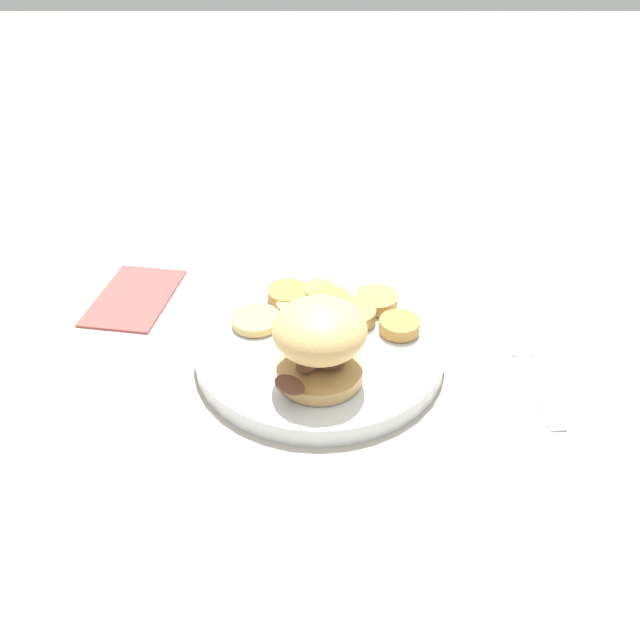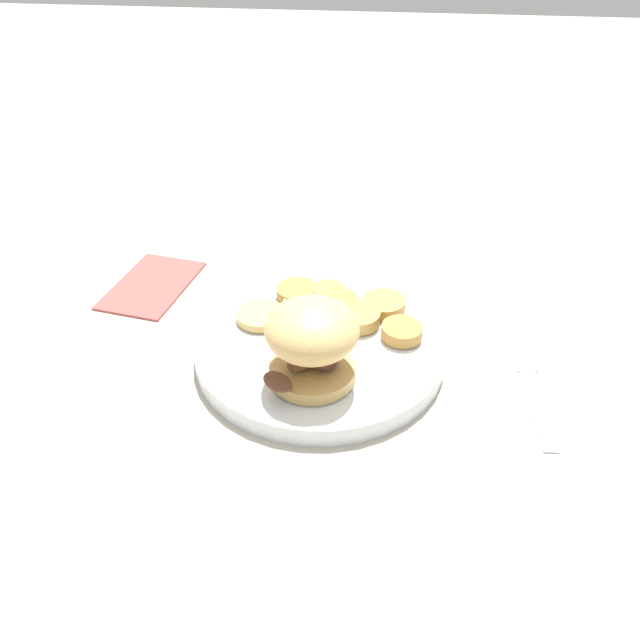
{
  "view_description": "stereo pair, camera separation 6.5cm",
  "coord_description": "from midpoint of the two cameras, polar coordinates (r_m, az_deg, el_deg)",
  "views": [
    {
      "loc": [
        -0.53,
        0.0,
        0.43
      ],
      "look_at": [
        0.0,
        0.0,
        0.05
      ],
      "focal_mm": 35.0,
      "sensor_mm": 36.0,
      "label": 1
    },
    {
      "loc": [
        -0.53,
        -0.06,
        0.43
      ],
      "look_at": [
        0.0,
        0.0,
        0.05
      ],
      "focal_mm": 35.0,
      "sensor_mm": 36.0,
      "label": 2
    }
  ],
  "objects": [
    {
      "name": "potato_round_6",
      "position": [
        0.69,
        6.12,
        0.18
      ],
      "size": [
        0.05,
        0.05,
        0.01
      ],
      "primitive_type": "cylinder",
      "color": "tan",
      "rests_on": "dinner_plate"
    },
    {
      "name": "potato_round_4",
      "position": [
        0.72,
        8.45,
        1.33
      ],
      "size": [
        0.05,
        0.05,
        0.01
      ],
      "primitive_type": "cylinder",
      "color": "tan",
      "rests_on": "dinner_plate"
    },
    {
      "name": "potato_round_7",
      "position": [
        0.68,
        10.25,
        -1.14
      ],
      "size": [
        0.04,
        0.04,
        0.01
      ],
      "primitive_type": "cylinder",
      "color": "#BC8942",
      "rests_on": "dinner_plate"
    },
    {
      "name": "ground_plane",
      "position": [
        0.68,
        2.74,
        -3.31
      ],
      "size": [
        4.0,
        4.0,
        0.0
      ],
      "primitive_type": "plane",
      "color": "#B2A899"
    },
    {
      "name": "potato_round_3",
      "position": [
        0.71,
        0.75,
        1.3
      ],
      "size": [
        0.04,
        0.04,
        0.01
      ],
      "primitive_type": "cylinder",
      "color": "#DBB766",
      "rests_on": "dinner_plate"
    },
    {
      "name": "potato_round_2",
      "position": [
        0.73,
        2.97,
        2.48
      ],
      "size": [
        0.04,
        0.04,
        0.01
      ],
      "primitive_type": "cylinder",
      "color": "tan",
      "rests_on": "dinner_plate"
    },
    {
      "name": "dinner_plate",
      "position": [
        0.68,
        2.77,
        -2.5
      ],
      "size": [
        0.27,
        0.27,
        0.02
      ],
      "color": "white",
      "rests_on": "ground_plane"
    },
    {
      "name": "potato_round_1",
      "position": [
        0.7,
        -2.77,
        0.31
      ],
      "size": [
        0.05,
        0.05,
        0.01
      ],
      "primitive_type": "cylinder",
      "color": "#DBB766",
      "rests_on": "dinner_plate"
    },
    {
      "name": "potato_round_0",
      "position": [
        0.71,
        4.17,
        1.42
      ],
      "size": [
        0.05,
        0.05,
        0.02
      ],
      "primitive_type": "cylinder",
      "color": "#BC8942",
      "rests_on": "dinner_plate"
    },
    {
      "name": "potato_round_5",
      "position": [
        0.73,
        0.46,
        2.54
      ],
      "size": [
        0.05,
        0.05,
        0.01
      ],
      "primitive_type": "cylinder",
      "color": "#BC8942",
      "rests_on": "dinner_plate"
    },
    {
      "name": "napkin",
      "position": [
        0.81,
        -12.93,
        3.13
      ],
      "size": [
        0.15,
        0.11,
        0.01
      ],
      "primitive_type": "cube",
      "rotation": [
        0.0,
        0.0,
        6.13
      ],
      "color": "#B24C47",
      "rests_on": "ground_plane"
    },
    {
      "name": "sandwich",
      "position": [
        0.59,
        2.5,
        -1.93
      ],
      "size": [
        0.1,
        0.09,
        0.08
      ],
      "color": "tan",
      "rests_on": "dinner_plate"
    },
    {
      "name": "fork",
      "position": [
        0.69,
        21.42,
        -5.74
      ],
      "size": [
        0.17,
        0.03,
        0.0
      ],
      "color": "silver",
      "rests_on": "ground_plane"
    }
  ]
}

